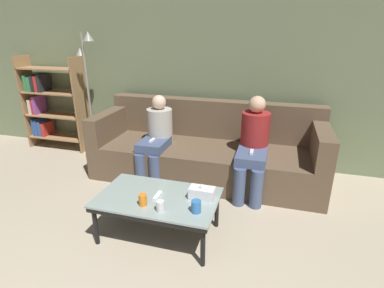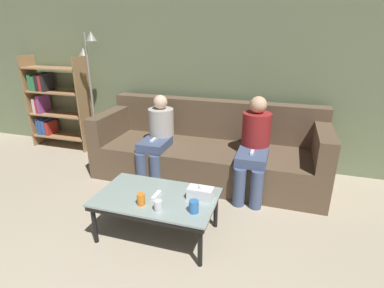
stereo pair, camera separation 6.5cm
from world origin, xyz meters
name	(u,v)px [view 1 (the left image)]	position (x,y,z in m)	size (l,w,h in m)	color
wall_back	(218,68)	(0.00, 4.04, 1.30)	(12.00, 0.06, 2.60)	#707F5B
couch	(207,151)	(0.00, 3.50, 0.33)	(2.80, 0.96, 0.92)	brown
coffee_table	(158,200)	(-0.13, 2.18, 0.36)	(1.06, 0.64, 0.40)	#8C9E99
cup_near_left	(143,200)	(-0.20, 2.02, 0.45)	(0.07, 0.07, 0.10)	orange
cup_near_right	(196,206)	(0.26, 2.04, 0.45)	(0.08, 0.08, 0.10)	#3372BF
cup_far_center	(160,206)	(-0.03, 1.98, 0.44)	(0.07, 0.07, 0.09)	silver
tissue_box	(202,193)	(0.25, 2.26, 0.45)	(0.22, 0.12, 0.13)	white
game_remote	(158,195)	(-0.13, 2.18, 0.41)	(0.04, 0.15, 0.02)	white
bookshelf	(48,103)	(-2.61, 3.81, 0.71)	(0.97, 0.32, 1.42)	#9E754C
standing_lamp	(89,83)	(-1.74, 3.67, 1.08)	(0.31, 0.26, 1.75)	gray
seated_person_left_end	(157,136)	(-0.58, 3.26, 0.55)	(0.31, 0.65, 1.03)	#47567A
seated_person_mid_left	(253,144)	(0.58, 3.25, 0.58)	(0.32, 0.71, 1.09)	#47567A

